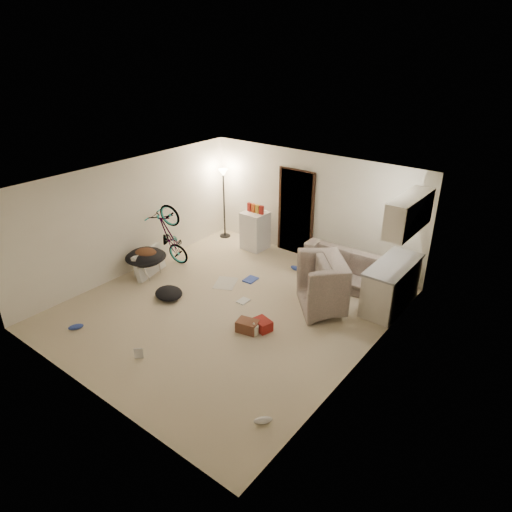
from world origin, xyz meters
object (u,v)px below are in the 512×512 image
Objects in this scene: floor_lamp at (224,189)px; drink_case_b at (262,325)px; tv_box at (149,262)px; drink_case_a at (247,326)px; mini_fridge at (255,231)px; saucer_chair at (146,260)px; bicycle at (171,248)px; juicer at (254,329)px; armchair at (342,290)px; kitchen_counter at (391,286)px; sofa at (354,269)px.

floor_lamp is 4.54m from drink_case_b.
tv_box reaches higher than drink_case_a.
mini_fridge is 1.07× the size of saucer_chair.
bicycle reaches higher than tv_box.
juicer is (3.22, -1.04, -0.30)m from bicycle.
drink_case_b is at bearing -47.99° from mini_fridge.
tv_box is (-4.01, -1.35, -0.09)m from armchair.
armchair is at bearing 65.52° from juicer.
bicycle is at bearing -87.11° from floor_lamp.
drink_case_a is (3.18, -3.02, -1.20)m from floor_lamp.
tv_box is (-4.73, -1.99, -0.14)m from kitchen_counter.
kitchen_counter is 1.10m from sofa.
tv_box is at bearing 31.01° from sofa.
bicycle is at bearing -115.53° from mini_fridge.
juicer is (3.22, -0.31, -0.27)m from saucer_chair.
sofa is 4.50m from saucer_chair.
tv_box is (-0.99, -2.54, -0.17)m from mini_fridge.
tv_box is (-3.73, -2.44, -0.00)m from sofa.
floor_lamp reaches higher than kitchen_counter.
bicycle is (-4.01, -0.69, 0.01)m from armchair.
juicer reaches higher than drink_case_a.
sofa is 6.09× the size of drink_case_b.
sofa is at bearing -2.99° from floor_lamp.
mini_fridge is at bearing 127.43° from juicer.
bicycle is 4.13× the size of drink_case_a.
drink_case_b is at bearing 36.52° from drink_case_a.
mini_fridge is at bearing -35.11° from bicycle.
floor_lamp is 1.21× the size of kitchen_counter.
saucer_chair is (-3.73, -2.51, 0.07)m from sofa.
saucer_chair is (0.10, -2.71, -0.94)m from floor_lamp.
bicycle is (0.10, -1.98, -0.90)m from floor_lamp.
mini_fridge is at bearing 69.28° from saucer_chair.
bicycle reaches higher than drink_case_b.
armchair reaches higher than saucer_chair.
mini_fridge is 3.70m from juicer.
kitchen_counter is 4.46× the size of drink_case_b.
saucer_chair reaches higher than drink_case_b.
mini_fridge reaches higher than drink_case_a.
armchair is 1.99m from drink_case_a.
bicycle is 1.63× the size of mini_fridge.
drink_case_a is (3.08, -0.31, -0.26)m from saucer_chair.
floor_lamp is 2.83m from tv_box.
bicycle reaches higher than armchair.
kitchen_counter is at bearing -6.21° from mini_fridge.
armchair is (4.11, -1.29, -0.92)m from floor_lamp.
floor_lamp reaches higher than armchair.
armchair is at bearing 102.08° from sofa.
sofa is 2.90m from drink_case_a.
kitchen_counter reaches higher than tv_box.
floor_lamp is 0.88× the size of sofa.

